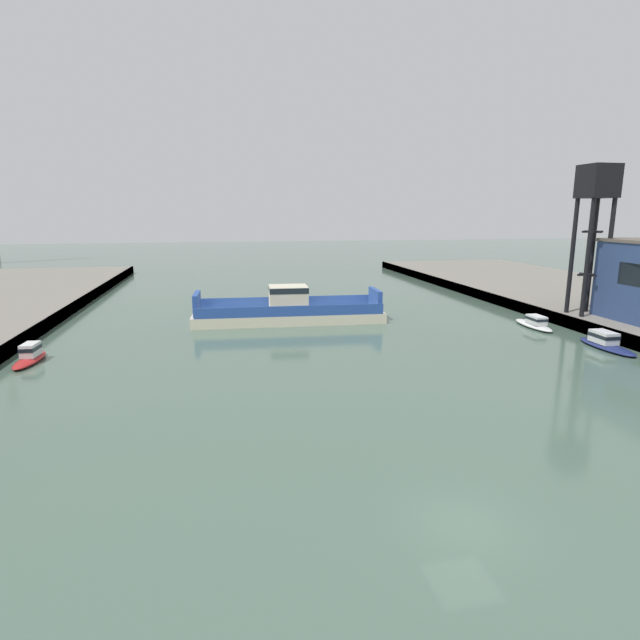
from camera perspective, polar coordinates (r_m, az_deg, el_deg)
ground_plane at (r=21.31m, az=16.07°, el=-21.34°), size 400.00×400.00×0.00m
chain_ferry at (r=55.26m, az=-3.59°, el=1.08°), size 20.74×7.17×3.87m
moored_boat_mid_left at (r=46.05m, az=-29.93°, el=-3.49°), size 1.80×5.21×1.49m
moored_boat_mid_right at (r=50.65m, az=29.52°, el=-2.18°), size 2.19×6.51×1.45m
moored_boat_far_left at (r=56.43m, az=23.06°, el=-0.32°), size 1.94×6.13×1.34m
crane_tower at (r=58.51m, az=28.71°, el=11.79°), size 3.02×3.02×15.02m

